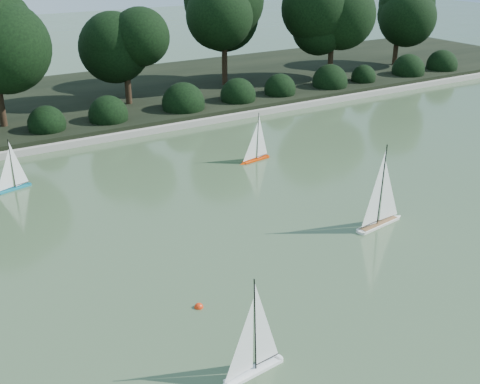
# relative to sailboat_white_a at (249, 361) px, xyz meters

# --- Properties ---
(ground) EXTENTS (80.00, 80.00, 0.00)m
(ground) POSITION_rel_sailboat_white_a_xyz_m (2.49, 1.43, -0.23)
(ground) COLOR #3A5130
(ground) RESTS_ON ground
(pond_coping) EXTENTS (40.00, 0.35, 0.18)m
(pond_coping) POSITION_rel_sailboat_white_a_xyz_m (2.49, 10.43, -0.14)
(pond_coping) COLOR gray
(pond_coping) RESTS_ON ground
(far_bank) EXTENTS (40.00, 8.00, 0.30)m
(far_bank) POSITION_rel_sailboat_white_a_xyz_m (2.49, 14.43, -0.08)
(far_bank) COLOR black
(far_bank) RESTS_ON ground
(tree_line) EXTENTS (26.31, 3.93, 4.39)m
(tree_line) POSITION_rel_sailboat_white_a_xyz_m (3.72, 12.86, 2.41)
(tree_line) COLOR black
(tree_line) RESTS_ON ground
(shrub_hedge) EXTENTS (29.10, 1.10, 1.10)m
(shrub_hedge) POSITION_rel_sailboat_white_a_xyz_m (2.49, 11.33, 0.22)
(shrub_hedge) COLOR black
(shrub_hedge) RESTS_ON ground
(sailboat_white_a) EXTENTS (1.08, 0.28, 1.47)m
(sailboat_white_a) POSITION_rel_sailboat_white_a_xyz_m (0.00, 0.00, 0.00)
(sailboat_white_a) COLOR white
(sailboat_white_a) RESTS_ON ground
(sailboat_white_b) EXTENTS (1.34, 0.39, 1.83)m
(sailboat_white_b) POSITION_rel_sailboat_white_a_xyz_m (4.66, 2.41, 0.05)
(sailboat_white_b) COLOR silver
(sailboat_white_b) RESTS_ON ground
(sailboat_orange) EXTENTS (0.98, 0.30, 1.34)m
(sailboat_orange) POSITION_rel_sailboat_white_a_xyz_m (4.46, 6.84, -0.02)
(sailboat_orange) COLOR #D73300
(sailboat_orange) RESTS_ON ground
(sailboat_teal) EXTENTS (0.92, 0.38, 1.26)m
(sailboat_teal) POSITION_rel_sailboat_white_a_xyz_m (-1.27, 8.08, -0.03)
(sailboat_teal) COLOR #127084
(sailboat_teal) RESTS_ON ground
(race_buoy) EXTENTS (0.14, 0.14, 0.14)m
(race_buoy) POSITION_rel_sailboat_white_a_xyz_m (0.17, 1.72, -0.23)
(race_buoy) COLOR red
(race_buoy) RESTS_ON ground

